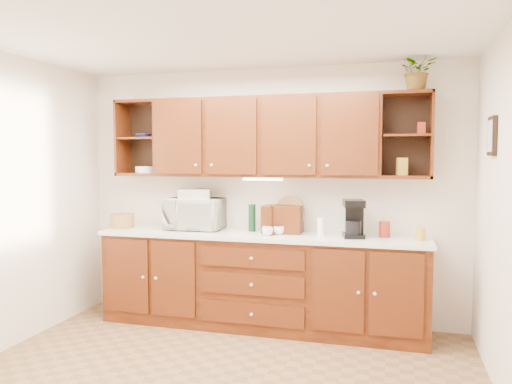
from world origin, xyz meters
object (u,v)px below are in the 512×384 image
Objects in this scene: microwave at (195,214)px; bread_box at (283,219)px; coffee_maker at (354,219)px; potted_plant at (418,71)px.

microwave is 1.50× the size of bread_box.
potted_plant reaches higher than coffee_maker.
potted_plant is (0.55, 0.11, 1.36)m from coffee_maker.
microwave is 1.64× the size of coffee_maker.
microwave is at bearing 179.22° from bread_box.
coffee_maker is at bearing -6.51° from microwave.
coffee_maker is (0.70, -0.08, 0.03)m from bread_box.
potted_plant reaches higher than bread_box.
potted_plant is at bearing -0.59° from coffee_maker.
coffee_maker is at bearing -168.82° from potted_plant.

